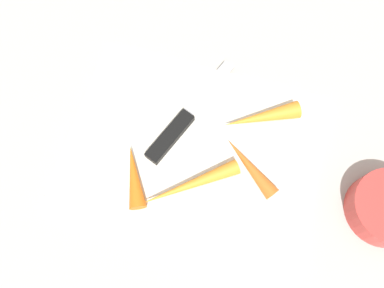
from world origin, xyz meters
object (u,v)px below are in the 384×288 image
object	(u,v)px
carrot_shortest	(134,176)
carrot_longest	(190,185)
carrot_long	(261,117)
cutting_board	(192,145)
carrot_short	(250,167)
knife	(176,129)

from	to	relation	value
carrot_shortest	carrot_longest	bearing A→B (deg)	-108.70
carrot_longest	carrot_long	size ratio (longest dim) A/B	1.27
carrot_shortest	cutting_board	bearing A→B (deg)	-67.23
cutting_board	carrot_shortest	world-z (taller)	carrot_shortest
cutting_board	carrot_longest	distance (m)	0.07
cutting_board	carrot_long	bearing A→B (deg)	36.05
carrot_short	carrot_longest	world-z (taller)	same
carrot_short	carrot_long	world-z (taller)	carrot_long
cutting_board	knife	world-z (taller)	knife
carrot_shortest	carrot_long	distance (m)	0.20
knife	carrot_shortest	size ratio (longest dim) A/B	2.13
carrot_short	carrot_shortest	world-z (taller)	carrot_shortest
cutting_board	carrot_short	distance (m)	0.09
knife	carrot_shortest	world-z (taller)	carrot_shortest
cutting_board	carrot_longest	xyz separation A→B (m)	(0.01, -0.06, 0.02)
cutting_board	knife	bearing A→B (deg)	154.30
carrot_shortest	carrot_longest	xyz separation A→B (m)	(0.08, 0.01, -0.00)
carrot_shortest	carrot_longest	distance (m)	0.08
knife	carrot_longest	xyz separation A→B (m)	(0.04, -0.08, 0.01)
carrot_short	carrot_shortest	xyz separation A→B (m)	(-0.15, -0.06, 0.00)
carrot_longest	carrot_short	bearing A→B (deg)	175.62
cutting_board	carrot_short	bearing A→B (deg)	-8.73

